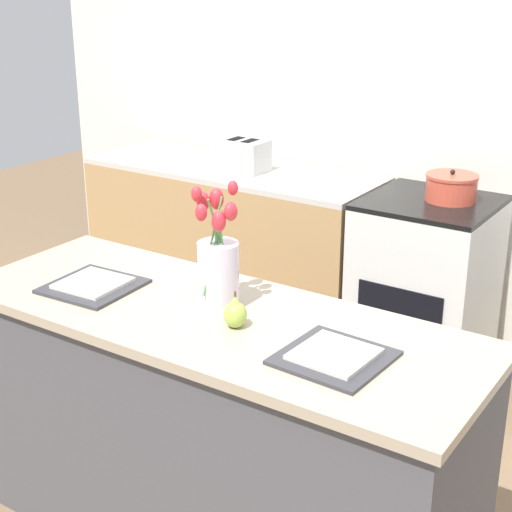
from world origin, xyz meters
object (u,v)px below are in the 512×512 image
Objects in this scene: toaster at (243,155)px; cooking_pot at (451,187)px; plate_setting_right at (334,356)px; pear_figurine at (235,313)px; flower_vase at (218,264)px; plate_setting_left at (93,285)px; stove_range at (424,287)px.

cooking_pot is (1.14, 0.08, -0.02)m from toaster.
plate_setting_right is 1.09× the size of toaster.
toaster is at bearing 123.95° from pear_figurine.
flower_vase is 1.37× the size of plate_setting_right.
plate_setting_left is at bearing -166.27° from flower_vase.
toaster is at bearing -177.94° from stove_range.
plate_setting_left is 1.69m from toaster.
plate_setting_left is 1.24× the size of cooking_pot.
flower_vase is at bearing -96.84° from cooking_pot.
pear_figurine is 0.59m from plate_setting_left.
toaster is (-1.08, 1.60, 0.04)m from pear_figurine.
plate_setting_right is at bearing -2.89° from pear_figurine.
pear_figurine is (0.13, -0.09, -0.10)m from flower_vase.
plate_setting_right is (0.36, -0.02, -0.04)m from pear_figurine.
stove_range is 2.93× the size of plate_setting_left.
plate_setting_right reaches higher than stove_range.
flower_vase is 0.49m from plate_setting_left.
pear_figurine is 1.68m from cooking_pot.
toaster is (-1.06, -0.04, 0.53)m from stove_range.
stove_range is 2.93× the size of plate_setting_right.
pear_figurine is 0.39× the size of plate_setting_right.
pear_figurine is (0.02, -1.64, 0.49)m from stove_range.
cooking_pot is (0.19, 1.59, -0.08)m from flower_vase.
stove_range is 2.15× the size of flower_vase.
plate_setting_right is at bearing -80.07° from cooking_pot.
toaster is (-0.95, 1.51, -0.06)m from flower_vase.
pear_figurine is at bearing 1.74° from plate_setting_left.
plate_setting_left is at bearing 180.00° from plate_setting_right.
pear_figurine is at bearing 177.11° from plate_setting_right.
plate_setting_left is 1.00× the size of plate_setting_right.
toaster is 1.14m from cooking_pot.
toaster is at bearing -175.91° from cooking_pot.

